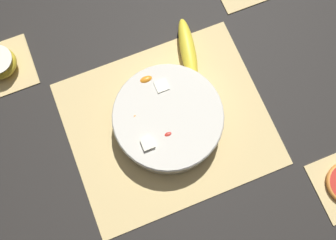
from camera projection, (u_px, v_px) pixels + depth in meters
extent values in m
plane|color=black|center=(168.00, 124.00, 0.96)|extent=(6.00, 6.00, 0.00)
cube|color=#D6B775|center=(168.00, 123.00, 0.95)|extent=(0.48, 0.40, 0.01)
cube|color=brown|center=(106.00, 147.00, 0.94)|extent=(0.01, 0.40, 0.00)
cube|color=brown|center=(137.00, 135.00, 0.94)|extent=(0.01, 0.40, 0.00)
cube|color=brown|center=(168.00, 123.00, 0.95)|extent=(0.01, 0.40, 0.00)
cube|color=brown|center=(198.00, 111.00, 0.96)|extent=(0.01, 0.40, 0.00)
cube|color=brown|center=(228.00, 100.00, 0.97)|extent=(0.01, 0.40, 0.00)
cube|color=brown|center=(333.00, 190.00, 0.91)|extent=(0.00, 0.14, 0.00)
cube|color=#D6B775|center=(4.00, 68.00, 0.99)|extent=(0.15, 0.15, 0.01)
cube|color=brown|center=(13.00, 64.00, 0.99)|extent=(0.00, 0.14, 0.00)
cylinder|color=silver|center=(168.00, 119.00, 0.92)|extent=(0.25, 0.25, 0.07)
torus|color=silver|center=(168.00, 116.00, 0.89)|extent=(0.26, 0.26, 0.01)
cylinder|color=#F7EFC6|center=(173.00, 146.00, 0.87)|extent=(0.03, 0.03, 0.01)
cylinder|color=#F7EFC6|center=(196.00, 120.00, 0.94)|extent=(0.03, 0.03, 0.01)
cylinder|color=#F7EFC6|center=(141.00, 147.00, 0.90)|extent=(0.03, 0.03, 0.01)
cylinder|color=#F7EFC6|center=(197.00, 106.00, 0.95)|extent=(0.02, 0.02, 0.01)
cylinder|color=#F7EFC6|center=(171.00, 86.00, 0.95)|extent=(0.02, 0.02, 0.01)
cylinder|color=#F7EFC6|center=(164.00, 121.00, 0.90)|extent=(0.03, 0.03, 0.01)
cylinder|color=#F7EFC6|center=(154.00, 154.00, 0.89)|extent=(0.03, 0.03, 0.01)
cylinder|color=#F7EFC6|center=(178.00, 103.00, 0.93)|extent=(0.03, 0.03, 0.01)
cylinder|color=#F7EFC6|center=(129.00, 126.00, 0.89)|extent=(0.03, 0.03, 0.01)
cube|color=#EFEACC|center=(146.00, 93.00, 0.95)|extent=(0.03, 0.03, 0.03)
cube|color=#EFEACC|center=(171.00, 101.00, 0.91)|extent=(0.02, 0.02, 0.02)
cube|color=#EFEACC|center=(189.00, 101.00, 0.92)|extent=(0.03, 0.03, 0.03)
cube|color=#EFEACC|center=(141.00, 134.00, 0.92)|extent=(0.02, 0.02, 0.02)
cube|color=#EFEACC|center=(162.00, 119.00, 0.93)|extent=(0.03, 0.03, 0.03)
cube|color=#EFEACC|center=(143.00, 109.00, 0.94)|extent=(0.02, 0.02, 0.02)
cube|color=#EFEACC|center=(156.00, 84.00, 0.95)|extent=(0.02, 0.02, 0.02)
cube|color=#EFEACC|center=(203.00, 132.00, 0.91)|extent=(0.03, 0.03, 0.03)
cube|color=#EFEACC|center=(206.00, 113.00, 0.92)|extent=(0.02, 0.02, 0.02)
cube|color=#EFEACC|center=(185.00, 148.00, 0.90)|extent=(0.03, 0.03, 0.03)
cube|color=#EFEACC|center=(148.00, 145.00, 0.87)|extent=(0.03, 0.03, 0.03)
cube|color=#EFEACC|center=(162.00, 88.00, 0.92)|extent=(0.03, 0.03, 0.03)
ellipsoid|color=orange|center=(145.00, 93.00, 0.91)|extent=(0.03, 0.02, 0.02)
ellipsoid|color=orange|center=(146.00, 80.00, 0.91)|extent=(0.03, 0.02, 0.01)
ellipsoid|color=orange|center=(135.00, 117.00, 0.89)|extent=(0.03, 0.02, 0.01)
ellipsoid|color=red|center=(168.00, 135.00, 0.88)|extent=(0.02, 0.01, 0.01)
ellipsoid|color=red|center=(193.00, 136.00, 0.93)|extent=(0.03, 0.02, 0.01)
ellipsoid|color=yellow|center=(188.00, 51.00, 0.98)|extent=(0.08, 0.18, 0.04)
sphere|color=#473819|center=(194.00, 82.00, 0.96)|extent=(0.02, 0.02, 0.02)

